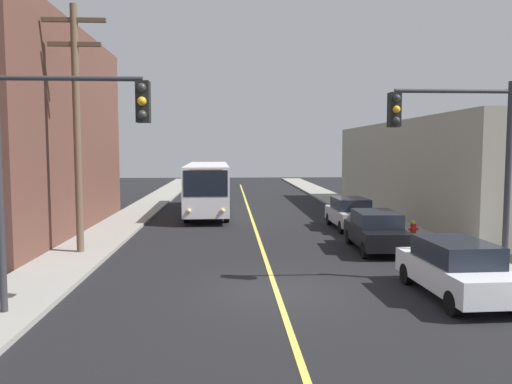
# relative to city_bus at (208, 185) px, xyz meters

# --- Properties ---
(ground_plane) EXTENTS (120.00, 120.00, 0.00)m
(ground_plane) POSITION_rel_city_bus_xyz_m (2.75, -18.31, -1.82)
(ground_plane) COLOR black
(sidewalk_left) EXTENTS (2.50, 90.00, 0.15)m
(sidewalk_left) POSITION_rel_city_bus_xyz_m (-4.50, -8.31, -1.74)
(sidewalk_left) COLOR gray
(sidewalk_left) RESTS_ON ground
(sidewalk_right) EXTENTS (2.50, 90.00, 0.15)m
(sidewalk_right) POSITION_rel_city_bus_xyz_m (10.00, -8.31, -1.74)
(sidewalk_right) COLOR gray
(sidewalk_right) RESTS_ON ground
(lane_stripe_center) EXTENTS (0.16, 60.00, 0.01)m
(lane_stripe_center) POSITION_rel_city_bus_xyz_m (2.75, -3.31, -1.81)
(lane_stripe_center) COLOR #D8CC4C
(lane_stripe_center) RESTS_ON ground
(building_right_warehouse) EXTENTS (12.00, 24.31, 5.84)m
(building_right_warehouse) POSITION_rel_city_bus_xyz_m (17.24, -1.37, 1.10)
(building_right_warehouse) COLOR gray
(building_right_warehouse) RESTS_ON ground
(city_bus) EXTENTS (2.84, 12.21, 3.20)m
(city_bus) POSITION_rel_city_bus_xyz_m (0.00, 0.00, 0.00)
(city_bus) COLOR silver
(city_bus) RESTS_ON ground
(parked_car_white) EXTENTS (1.95, 4.46, 1.62)m
(parked_car_white) POSITION_rel_city_bus_xyz_m (7.69, -19.16, -0.98)
(parked_car_white) COLOR silver
(parked_car_white) RESTS_ON ground
(parked_car_black) EXTENTS (1.96, 4.46, 1.62)m
(parked_car_black) POSITION_rel_city_bus_xyz_m (7.40, -12.53, -0.98)
(parked_car_black) COLOR black
(parked_car_black) RESTS_ON ground
(parked_car_silver) EXTENTS (1.85, 4.41, 1.62)m
(parked_car_silver) POSITION_rel_city_bus_xyz_m (7.72, -6.79, -0.98)
(parked_car_silver) COLOR #B7B7BC
(parked_car_silver) RESTS_ON ground
(utility_pole_near) EXTENTS (2.40, 0.28, 9.48)m
(utility_pole_near) POSITION_rel_city_bus_xyz_m (-4.46, -12.82, 3.56)
(utility_pole_near) COLOR brown
(utility_pole_near) RESTS_ON sidewalk_left
(traffic_signal_left_corner) EXTENTS (3.75, 0.48, 6.00)m
(traffic_signal_left_corner) POSITION_rel_city_bus_xyz_m (-2.66, -20.21, 2.49)
(traffic_signal_left_corner) COLOR #2D2D33
(traffic_signal_left_corner) RESTS_ON sidewalk_left
(traffic_signal_right_corner) EXTENTS (3.75, 0.48, 6.00)m
(traffic_signal_right_corner) POSITION_rel_city_bus_xyz_m (8.16, -18.12, 2.49)
(traffic_signal_right_corner) COLOR #2D2D33
(traffic_signal_right_corner) RESTS_ON sidewalk_right
(fire_hydrant) EXTENTS (0.44, 0.26, 0.84)m
(fire_hydrant) POSITION_rel_city_bus_xyz_m (9.60, -10.84, -1.23)
(fire_hydrant) COLOR red
(fire_hydrant) RESTS_ON sidewalk_right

